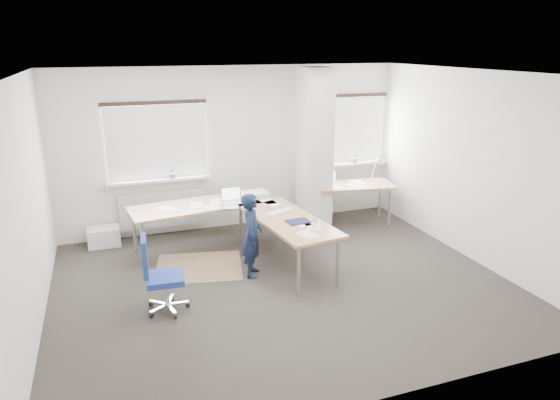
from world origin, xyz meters
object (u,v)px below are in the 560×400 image
object	(u,v)px
desk_main	(242,213)
task_chair	(163,290)
desk_side	(354,186)
person	(252,235)

from	to	relation	value
desk_main	task_chair	xyz separation A→B (m)	(-1.37, -1.31, -0.42)
desk_main	desk_side	xyz separation A→B (m)	(2.31, 0.76, -0.01)
person	desk_side	bearing A→B (deg)	-35.99
desk_main	task_chair	world-z (taller)	task_chair
task_chair	person	xyz separation A→B (m)	(1.31, 0.60, 0.33)
desk_main	desk_side	distance (m)	2.43
task_chair	person	distance (m)	1.48
desk_side	person	xyz separation A→B (m)	(-2.36, -1.47, -0.08)
desk_main	desk_side	size ratio (longest dim) A/B	1.81
desk_main	person	bearing A→B (deg)	-102.01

